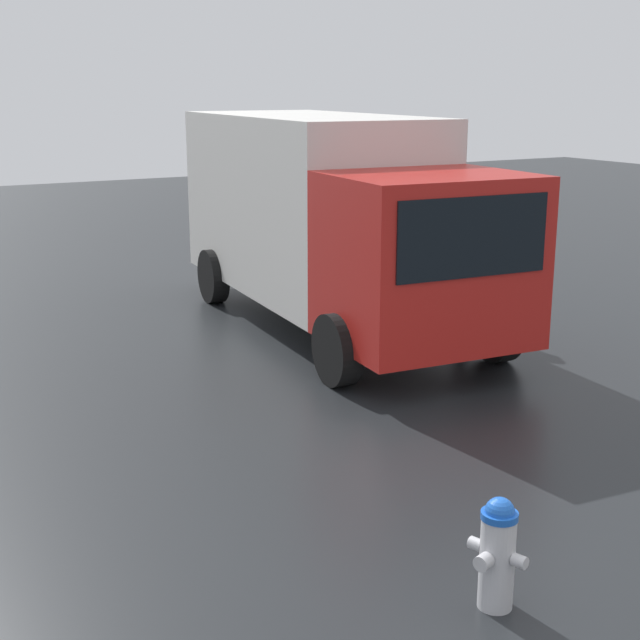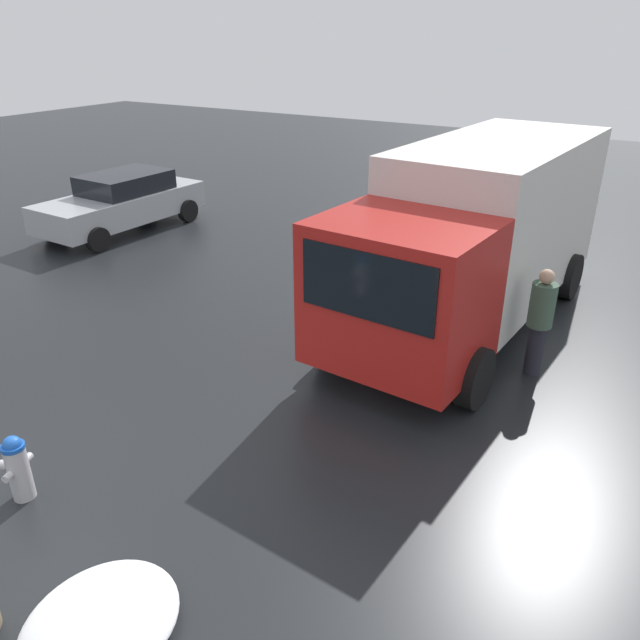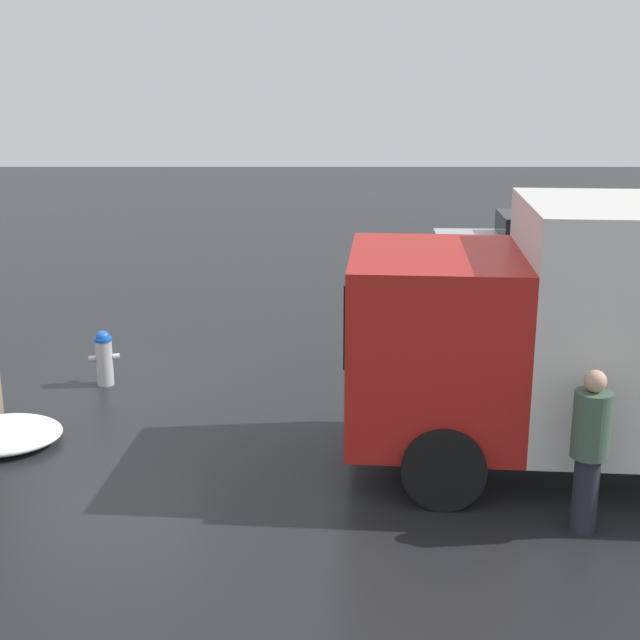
% 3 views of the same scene
% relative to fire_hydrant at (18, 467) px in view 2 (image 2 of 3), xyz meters
% --- Properties ---
extents(ground_plane, '(60.00, 60.00, 0.00)m').
position_rel_fire_hydrant_xyz_m(ground_plane, '(0.00, -0.00, -0.43)').
color(ground_plane, black).
extents(fire_hydrant, '(0.45, 0.36, 0.83)m').
position_rel_fire_hydrant_xyz_m(fire_hydrant, '(0.00, 0.00, 0.00)').
color(fire_hydrant, '#B7B7BC').
rests_on(fire_hydrant, ground_plane).
extents(delivery_truck, '(7.30, 3.07, 3.12)m').
position_rel_fire_hydrant_xyz_m(delivery_truck, '(7.24, -2.85, 1.27)').
color(delivery_truck, red).
rests_on(delivery_truck, ground_plane).
extents(pedestrian, '(0.38, 0.38, 1.73)m').
position_rel_fire_hydrant_xyz_m(pedestrian, '(5.86, -4.33, 0.51)').
color(pedestrian, '#23232D').
rests_on(pedestrian, ground_plane).
extents(parked_car, '(4.53, 2.10, 1.46)m').
position_rel_fire_hydrant_xyz_m(parked_car, '(8.03, 6.80, 0.33)').
color(parked_car, '#ADB2B7').
rests_on(parked_car, ground_plane).
extents(snow_pile_by_hydrant, '(1.46, 1.31, 0.24)m').
position_rel_fire_hydrant_xyz_m(snow_pile_by_hydrant, '(-0.78, -2.16, -0.31)').
color(snow_pile_by_hydrant, white).
rests_on(snow_pile_by_hydrant, ground_plane).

